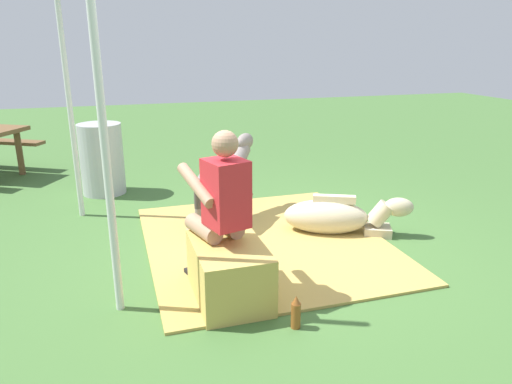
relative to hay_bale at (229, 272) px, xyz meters
The scene contains 10 objects.
ground_plane 1.03m from the hay_bale, 43.35° to the right, with size 24.00×24.00×0.00m, color #426B33.
hay_patch 1.15m from the hay_bale, 32.80° to the right, with size 2.65×2.33×0.02m, color tan.
hay_bale is the anchor object (origin of this frame).
person_seated 0.53m from the hay_bale, 11.23° to the left, with size 0.71×0.53×1.34m.
pony_standing 1.68m from the hay_bale, 11.82° to the right, with size 1.12×1.00×0.91m.
pony_lying 1.70m from the hay_bale, 55.16° to the right, with size 0.80×1.33×0.42m.
soda_bottle 0.66m from the hay_bale, 147.32° to the right, with size 0.07×0.07×0.25m.
water_barrel 3.31m from the hay_bale, 16.44° to the left, with size 0.56×0.56×0.93m, color #B2B2B7.
tent_pole_left 1.36m from the hay_bale, 84.18° to the left, with size 0.06×0.06×2.59m, color silver.
tent_pole_right 2.84m from the hay_bale, 27.07° to the left, with size 0.06×0.06×2.59m, color silver.
Camera 1 is at (-4.01, 1.48, 1.95)m, focal length 33.46 mm.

